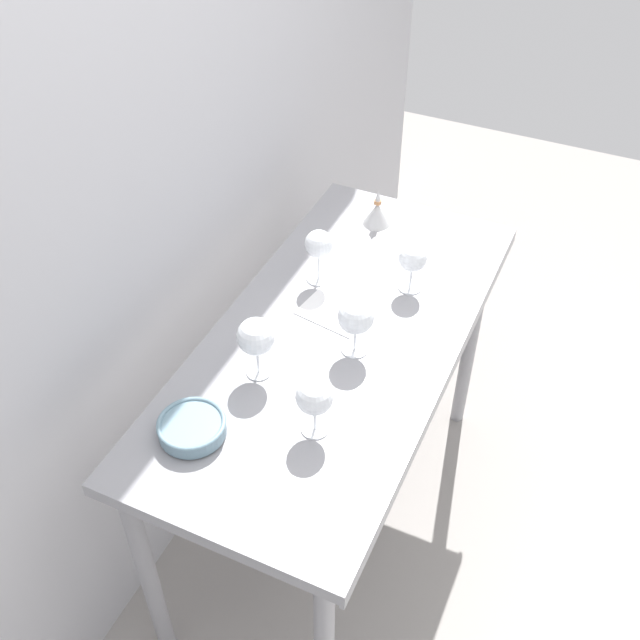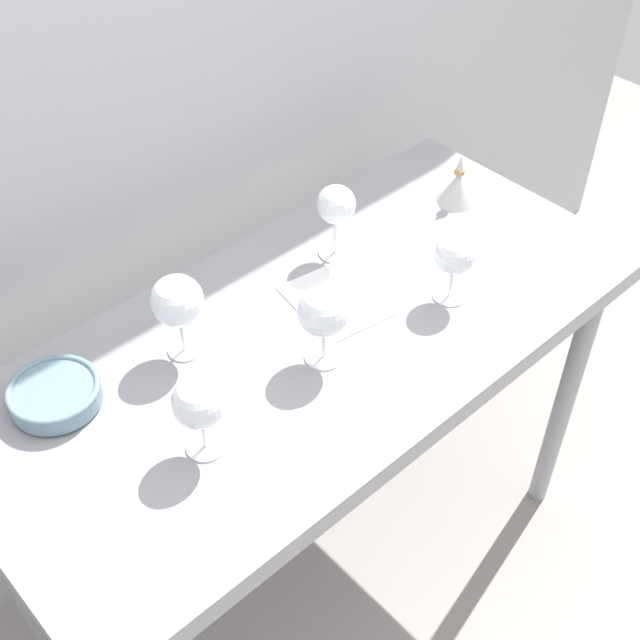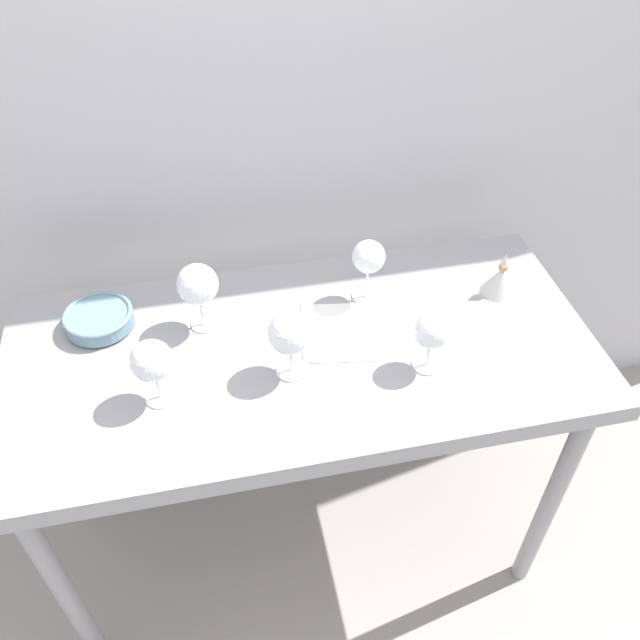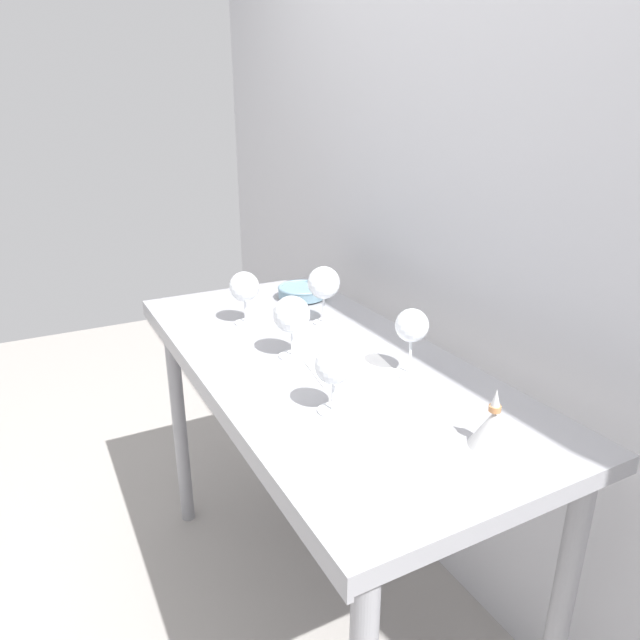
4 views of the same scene
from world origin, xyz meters
name	(u,v)px [view 4 (image 4 of 4)]	position (x,y,z in m)	size (l,w,h in m)	color
ground_plane	(322,609)	(0.00, 0.00, 0.00)	(6.00, 6.00, 0.00)	gray
back_wall	(475,193)	(0.00, 0.49, 1.30)	(3.80, 0.04, 2.60)	#B5B5BA
steel_counter	(320,391)	(0.00, -0.01, 0.79)	(1.40, 0.65, 0.90)	gray
wine_glass_near_right	(333,367)	(0.27, -0.12, 1.01)	(0.08, 0.08, 0.15)	white
wine_glass_far_right	(412,328)	(0.20, 0.14, 1.02)	(0.08, 0.08, 0.17)	white
wine_glass_far_left	(324,284)	(-0.22, 0.12, 1.03)	(0.10, 0.10, 0.18)	white
wine_glass_near_left	(244,288)	(-0.33, -0.09, 1.01)	(0.09, 0.09, 0.16)	white
wine_glass_near_center	(292,316)	(-0.03, -0.07, 1.02)	(0.10, 0.10, 0.17)	white
tasting_sheet_upper	(350,367)	(0.10, 0.03, 0.90)	(0.18, 0.20, 0.00)	white
tasting_bowl	(302,291)	(-0.47, 0.17, 0.93)	(0.17, 0.17, 0.05)	#4C4C4C
decanter_funnel	(493,428)	(0.54, 0.09, 0.94)	(0.09, 0.09, 0.12)	silver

